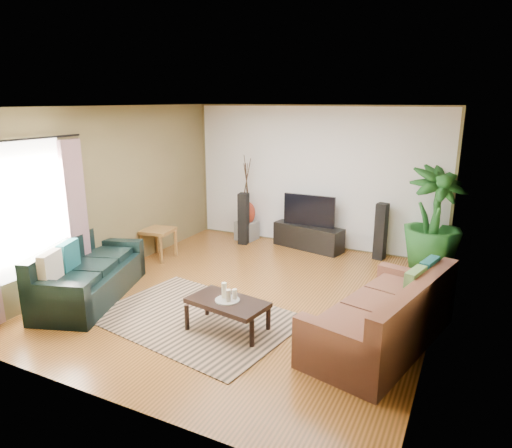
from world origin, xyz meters
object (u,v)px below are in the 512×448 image
Objects in this scene: potted_plant at (433,219)px; pedestal at (247,230)px; vase at (247,213)px; television at (309,210)px; coffee_table at (228,315)px; sofa_right at (381,310)px; sofa_left at (90,270)px; speaker_left at (244,219)px; side_table at (159,244)px; speaker_right at (381,231)px; tv_stand at (308,237)px.

potted_plant reaches higher than pedestal.
television is at bearing 0.00° from vase.
vase is at bearing 180.00° from television.
television is at bearing 102.66° from coffee_table.
sofa_left is at bearing -68.71° from sofa_right.
speaker_left is at bearing -32.24° from sofa_left.
potted_plant is 3.20× the size of side_table.
television reaches higher than speaker_right.
speaker_left is at bearing -74.80° from vase.
sofa_left is 4.10m from tv_stand.
sofa_left is 4.05m from sofa_right.
television is 0.98× the size of speaker_left.
speaker_left is at bearing 123.59° from coffee_table.
sofa_right is 3.62m from television.
sofa_right reaches higher than pedestal.
vase is at bearing 0.00° from pedestal.
speaker_left is at bearing -155.17° from tv_stand.
potted_plant is 4.56× the size of pedestal.
coffee_table is at bearing -66.19° from vase.
television is (2.04, 3.55, 0.33)m from sofa_left.
coffee_table is (2.26, 0.02, -0.22)m from sofa_left.
coffee_table is 3.73m from speaker_right.
sofa_right is 4.03× the size of side_table.
tv_stand is 1.39m from speaker_right.
speaker_left is at bearing -167.36° from television.
sofa_left is 1.84m from side_table.
sofa_left is 3.63m from pedestal.
speaker_right reaches higher than coffee_table.
sofa_right is at bearing -44.42° from tv_stand.
tv_stand reaches higher than pedestal.
sofa_right is 4.24m from speaker_left.
speaker_left reaches higher than side_table.
vase is (-1.34, 0.00, 0.33)m from tv_stand.
sofa_right is 2.14× the size of speaker_right.
coffee_table is at bearing -74.22° from tv_stand.
potted_plant is 3.63m from pedestal.
coffee_table reaches higher than pedestal.
side_table is at bearing -159.91° from potted_plant.
tv_stand is 1.38m from vase.
coffee_table is 3.86m from pedestal.
sofa_right is 1.60× the size of tv_stand.
speaker_right is (1.36, 0.00, -0.24)m from television.
sofa_left is at bearing -140.93° from potted_plant.
sofa_right is 1.26× the size of potted_plant.
potted_plant is at bearing 68.87° from coffee_table.
television is at bearing 3.42° from speaker_left.
speaker_right reaches higher than sofa_left.
television is (-0.00, 0.00, 0.53)m from tv_stand.
potted_plant reaches higher than tv_stand.
sofa_right is 3.07m from speaker_right.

